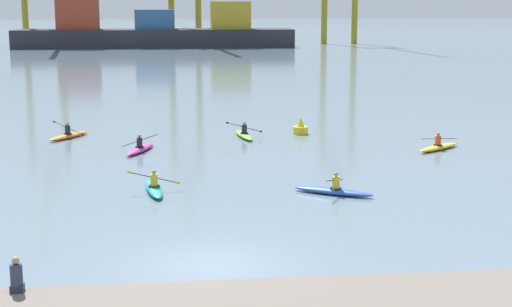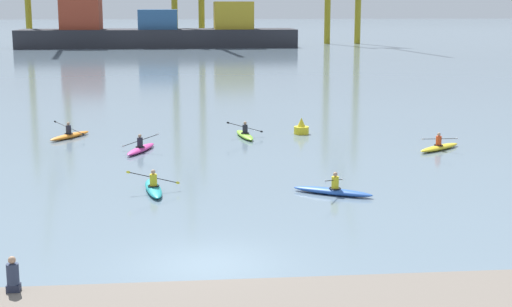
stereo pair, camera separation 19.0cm
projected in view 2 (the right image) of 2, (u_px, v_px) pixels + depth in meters
name	position (u px, v px, depth m)	size (l,w,h in m)	color
ground_plane	(209.00, 264.00, 22.89)	(800.00, 800.00, 0.00)	slate
container_barge	(157.00, 32.00, 139.56)	(50.08, 10.08, 8.88)	#28282D
channel_buoy	(301.00, 128.00, 45.91)	(0.90, 0.90, 1.00)	yellow
kayak_lime	(245.00, 134.00, 44.78)	(2.20, 3.45, 0.99)	#7ABC2D
kayak_blue	(333.00, 190.00, 31.26)	(3.23, 2.25, 0.95)	#2856B2
kayak_magenta	(141.00, 148.00, 40.43)	(2.06, 3.40, 1.05)	#C13384
kayak_yellow	(439.00, 147.00, 40.89)	(3.05, 2.56, 0.95)	yellow
kayak_orange	(70.00, 135.00, 44.57)	(2.28, 3.22, 0.99)	orange
kayak_teal	(153.00, 188.00, 31.76)	(2.21, 3.45, 0.97)	teal
seated_onlooker	(13.00, 276.00, 18.63)	(0.32, 0.30, 0.90)	#23283D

